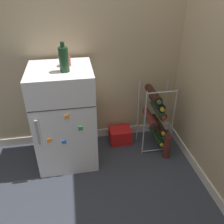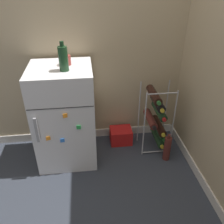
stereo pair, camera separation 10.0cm
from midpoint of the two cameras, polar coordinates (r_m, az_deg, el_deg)
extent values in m
plane|color=#333842|center=(2.31, -3.04, -14.01)|extent=(14.00, 14.00, 0.00)
cube|color=tan|center=(2.25, -5.20, 21.13)|extent=(6.88, 0.06, 2.50)
cube|color=silver|center=(2.70, -3.96, -5.13)|extent=(6.88, 0.01, 0.09)
cube|color=white|center=(2.22, -10.00, -0.98)|extent=(0.53, 0.50, 0.94)
cube|color=#2D2D2D|center=(1.89, -10.84, 0.91)|extent=(0.52, 0.00, 0.01)
cube|color=#9E9EA3|center=(2.00, -16.31, -4.26)|extent=(0.02, 0.02, 0.23)
cube|color=orange|center=(1.92, -9.77, -0.84)|extent=(0.04, 0.02, 0.04)
cube|color=orange|center=(2.06, -13.77, -6.15)|extent=(0.04, 0.01, 0.04)
cube|color=blue|center=(2.06, -10.49, -6.70)|extent=(0.04, 0.01, 0.04)
cube|color=green|center=(1.98, -6.59, -3.65)|extent=(0.04, 0.01, 0.04)
cylinder|color=#B2B2B7|center=(2.29, 9.02, -3.30)|extent=(0.01, 0.01, 0.71)
cylinder|color=#B2B2B7|center=(2.38, 15.65, -2.74)|extent=(0.01, 0.01, 0.71)
cylinder|color=#B2B2B7|center=(2.48, 7.65, -0.29)|extent=(0.01, 0.01, 0.71)
cylinder|color=#B2B2B7|center=(2.56, 13.85, 0.12)|extent=(0.01, 0.01, 0.71)
cylinder|color=#B2B2B7|center=(2.53, 11.55, -9.32)|extent=(0.28, 0.01, 0.01)
cylinder|color=#B2B2B7|center=(2.17, 13.39, 4.35)|extent=(0.28, 0.01, 0.01)
cylinder|color=#19381E|center=(2.57, 11.99, -5.93)|extent=(0.08, 0.30, 0.08)
cylinder|color=gold|center=(2.45, 13.13, -8.19)|extent=(0.04, 0.02, 0.04)
cylinder|color=#19381E|center=(2.54, 12.59, -4.66)|extent=(0.07, 0.27, 0.07)
cylinder|color=#2D7033|center=(2.43, 13.65, -6.66)|extent=(0.04, 0.02, 0.04)
cylinder|color=black|center=(2.49, 12.28, -3.24)|extent=(0.07, 0.30, 0.07)
cylinder|color=gold|center=(2.36, 13.46, -5.43)|extent=(0.04, 0.02, 0.04)
cylinder|color=#56231E|center=(2.41, 10.34, -1.63)|extent=(0.08, 0.29, 0.08)
cylinder|color=black|center=(2.28, 11.43, -3.77)|extent=(0.04, 0.02, 0.04)
cylinder|color=#19381E|center=(2.39, 12.46, 0.27)|extent=(0.08, 0.30, 0.08)
cylinder|color=red|center=(2.26, 13.69, -1.82)|extent=(0.04, 0.02, 0.04)
cylinder|color=black|center=(2.34, 12.14, 2.16)|extent=(0.08, 0.27, 0.08)
cylinder|color=gold|center=(2.22, 13.28, 0.31)|extent=(0.04, 0.02, 0.04)
cylinder|color=black|center=(2.28, 11.28, 4.08)|extent=(0.08, 0.31, 0.08)
cylinder|color=#2D7033|center=(2.14, 12.54, 2.08)|extent=(0.04, 0.02, 0.04)
cube|color=red|center=(2.60, 3.25, -5.69)|extent=(0.23, 0.19, 0.16)
cylinder|color=maroon|center=(2.05, -9.68, 12.16)|extent=(0.09, 0.09, 0.08)
cylinder|color=#19381E|center=(1.91, -10.15, 12.48)|extent=(0.07, 0.07, 0.19)
cylinder|color=#19381E|center=(1.88, -10.48, 15.83)|extent=(0.03, 0.03, 0.04)
cylinder|color=#56231E|center=(2.42, 14.29, -8.53)|extent=(0.07, 0.07, 0.26)
cylinder|color=#56231E|center=(2.33, 14.76, -5.71)|extent=(0.03, 0.03, 0.04)
camera|label=1|loc=(0.05, -88.73, 0.77)|focal=38.00mm
camera|label=2|loc=(0.05, 91.27, -0.77)|focal=38.00mm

